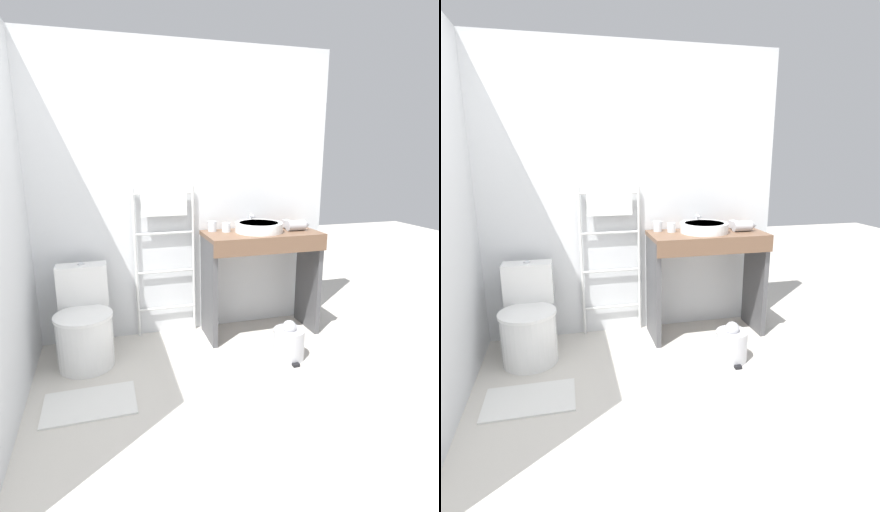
{
  "view_description": "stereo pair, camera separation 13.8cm",
  "coord_description": "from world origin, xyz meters",
  "views": [
    {
      "loc": [
        -0.64,
        -1.76,
        1.51
      ],
      "look_at": [
        0.1,
        0.73,
        0.85
      ],
      "focal_mm": 28.0,
      "sensor_mm": 36.0,
      "label": 1
    },
    {
      "loc": [
        -0.51,
        -1.79,
        1.51
      ],
      "look_at": [
        0.1,
        0.73,
        0.85
      ],
      "focal_mm": 28.0,
      "sensor_mm": 36.0,
      "label": 2
    }
  ],
  "objects": [
    {
      "name": "towel_radiator",
      "position": [
        -0.15,
        1.46,
        0.91
      ],
      "size": [
        0.51,
        0.06,
        1.26
      ],
      "color": "silver",
      "rests_on": "ground_plane"
    },
    {
      "name": "bath_mat",
      "position": [
        -0.79,
        0.57,
        0.01
      ],
      "size": [
        0.56,
        0.36,
        0.01
      ],
      "primitive_type": "cube",
      "color": "silver",
      "rests_on": "ground_plane"
    },
    {
      "name": "hair_dryer",
      "position": [
        0.93,
        1.26,
        0.94
      ],
      "size": [
        0.21,
        0.19,
        0.09
      ],
      "color": "#B7B7BC",
      "rests_on": "vanity_counter"
    },
    {
      "name": "wall_back",
      "position": [
        0.0,
        1.57,
        1.19
      ],
      "size": [
        2.6,
        0.12,
        2.37
      ],
      "primitive_type": "cube",
      "color": "silver",
      "rests_on": "ground_plane"
    },
    {
      "name": "cup_near_edge",
      "position": [
        0.34,
        1.35,
        0.93
      ],
      "size": [
        0.07,
        0.07,
        0.08
      ],
      "color": "silver",
      "rests_on": "vanity_counter"
    },
    {
      "name": "vanity_counter",
      "position": [
        0.62,
        1.25,
        0.6
      ],
      "size": [
        0.95,
        0.46,
        0.89
      ],
      "color": "brown",
      "rests_on": "ground_plane"
    },
    {
      "name": "cup_near_wall",
      "position": [
        0.24,
        1.41,
        0.93
      ],
      "size": [
        0.07,
        0.07,
        0.08
      ],
      "color": "silver",
      "rests_on": "vanity_counter"
    },
    {
      "name": "toilet",
      "position": [
        -0.82,
        1.14,
        0.28
      ],
      "size": [
        0.41,
        0.55,
        0.72
      ],
      "color": "white",
      "rests_on": "ground_plane"
    },
    {
      "name": "faucet",
      "position": [
        0.6,
        1.45,
        0.97
      ],
      "size": [
        0.02,
        0.1,
        0.12
      ],
      "color": "silver",
      "rests_on": "vanity_counter"
    },
    {
      "name": "ground_plane",
      "position": [
        0.0,
        0.0,
        0.0
      ],
      "size": [
        12.0,
        12.0,
        0.0
      ],
      "primitive_type": "plane",
      "color": "beige"
    },
    {
      "name": "sink_basin",
      "position": [
        0.6,
        1.27,
        0.93
      ],
      "size": [
        0.4,
        0.4,
        0.08
      ],
      "color": "white",
      "rests_on": "vanity_counter"
    },
    {
      "name": "trash_bin",
      "position": [
        0.65,
        0.75,
        0.13
      ],
      "size": [
        0.24,
        0.27,
        0.31
      ],
      "color": "#B7B7BC",
      "rests_on": "ground_plane"
    }
  ]
}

